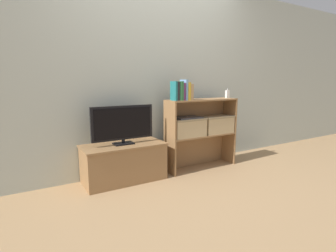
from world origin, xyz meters
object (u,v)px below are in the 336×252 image
book_charcoal (176,91)px  laptop (187,118)px  tv (123,124)px  book_tan (189,92)px  book_teal (174,91)px  baby_monitor (227,94)px  book_forest (179,91)px  book_mustard (186,91)px  storage_basket_right (216,124)px  tv_stand (124,162)px  storage_basket_left (187,127)px  book_plum (182,92)px  book_skyblue (184,90)px

book_charcoal → laptop: (0.18, 0.02, -0.33)m
tv → book_tan: (0.82, -0.11, 0.34)m
book_teal → baby_monitor: 0.88m
book_forest → laptop: (0.14, 0.02, -0.33)m
book_mustard → laptop: 0.33m
book_teal → baby_monitor: size_ratio=1.67×
baby_monitor → storage_basket_right: (-0.19, -0.01, -0.39)m
tv_stand → book_mustard: bearing=-7.9°
book_teal → book_forest: size_ratio=1.00×
tv → laptop: 0.82m
baby_monitor → storage_basket_left: (-0.66, -0.01, -0.39)m
book_forest → book_plum: 0.04m
book_teal → book_mustard: size_ratio=1.06×
book_skyblue → storage_basket_right: book_skyblue is taller
book_plum → book_skyblue: (0.03, -0.00, 0.02)m
book_plum → baby_monitor: book_plum is taller
book_mustard → storage_basket_left: (0.03, 0.02, -0.44)m
book_skyblue → storage_basket_left: 0.46m
book_mustard → baby_monitor: 0.70m
book_charcoal → book_tan: bearing=0.0°
book_teal → storage_basket_left: bearing=5.4°
tv_stand → baby_monitor: 1.65m
book_skyblue → book_teal: bearing=180.0°
tv_stand → book_tan: size_ratio=4.83×
book_skyblue → storage_basket_left: bearing=16.0°
book_teal → book_skyblue: (0.14, 0.00, 0.01)m
book_forest → storage_basket_left: bearing=8.2°
tv → book_teal: size_ratio=3.17×
book_tan → book_mustard: bearing=180.0°
book_charcoal → tv_stand: bearing=170.3°
book_mustard → book_tan: bearing=0.0°
storage_basket_right → book_forest: bearing=-178.1°
baby_monitor → tv: bearing=177.2°
book_teal → book_forest: (0.07, 0.00, -0.00)m
tv_stand → storage_basket_right: 1.33m
book_skyblue → laptop: size_ratio=0.72×
baby_monitor → laptop: size_ratio=0.40×
tv_stand → storage_basket_right: bearing=-3.9°
baby_monitor → storage_basket_left: baby_monitor is taller
book_skyblue → book_tan: bearing=0.0°
book_teal → storage_basket_right: 0.81m
book_mustard → storage_basket_right: book_mustard is taller
storage_basket_right → laptop: laptop is taller
book_skyblue → book_tan: size_ratio=1.27×
book_plum → book_mustard: 0.07m
tv_stand → laptop: 0.94m
baby_monitor → storage_basket_right: size_ratio=0.30×
tv_stand → book_teal: 1.01m
book_plum → storage_basket_right: 0.72m
laptop → book_mustard: bearing=-150.0°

